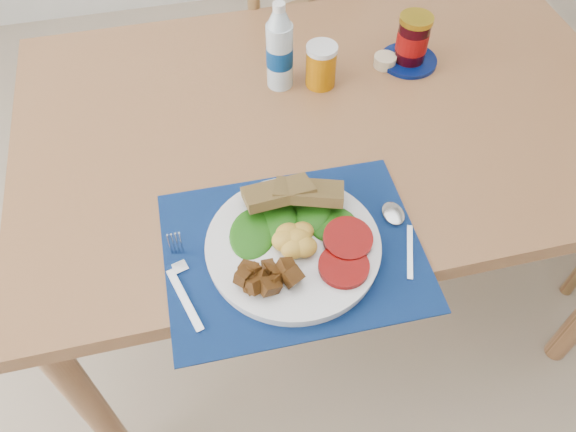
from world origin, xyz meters
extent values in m
plane|color=tan|center=(0.00, 0.00, 0.00)|extent=(4.00, 4.00, 0.00)
cube|color=brown|center=(0.00, 0.20, 0.73)|extent=(1.40, 0.90, 0.04)
cylinder|color=brown|center=(-0.64, -0.19, 0.35)|extent=(0.06, 0.06, 0.71)
cylinder|color=brown|center=(-0.64, 0.59, 0.35)|extent=(0.06, 0.06, 0.71)
cylinder|color=brown|center=(0.64, 0.59, 0.35)|extent=(0.06, 0.06, 0.71)
cube|color=brown|center=(0.02, 0.88, 0.42)|extent=(0.51, 0.50, 0.04)
cylinder|color=brown|center=(0.13, 1.09, 0.20)|extent=(0.04, 0.04, 0.40)
cylinder|color=brown|center=(-0.20, 0.98, 0.20)|extent=(0.04, 0.04, 0.40)
cylinder|color=brown|center=(0.24, 0.78, 0.20)|extent=(0.04, 0.04, 0.40)
cylinder|color=brown|center=(-0.09, 0.67, 0.20)|extent=(0.04, 0.04, 0.40)
cylinder|color=brown|center=(0.79, 0.37, 0.21)|extent=(0.04, 0.04, 0.43)
cube|color=black|center=(-0.17, -0.15, 0.75)|extent=(0.47, 0.37, 0.00)
cylinder|color=silver|center=(-0.17, -0.15, 0.76)|extent=(0.31, 0.31, 0.02)
ellipsoid|color=gold|center=(-0.17, -0.15, 0.79)|extent=(0.08, 0.07, 0.04)
cylinder|color=#890405|center=(-0.09, -0.19, 0.78)|extent=(0.09, 0.09, 0.01)
ellipsoid|color=#113A07|center=(-0.16, -0.10, 0.78)|extent=(0.17, 0.10, 0.02)
cube|color=olive|center=(-0.15, -0.06, 0.81)|extent=(0.13, 0.09, 0.04)
cube|color=#B2B5BA|center=(-0.38, -0.21, 0.76)|extent=(0.05, 0.13, 0.00)
cube|color=#B2B5BA|center=(-0.38, -0.12, 0.76)|extent=(0.04, 0.07, 0.00)
cube|color=#B2B5BA|center=(0.03, -0.20, 0.76)|extent=(0.05, 0.12, 0.00)
ellipsoid|color=#B2B5BA|center=(0.03, -0.11, 0.76)|extent=(0.04, 0.06, 0.01)
cylinder|color=#ADBFCC|center=(-0.09, 0.32, 0.83)|extent=(0.06, 0.06, 0.16)
cylinder|color=navy|center=(-0.09, 0.32, 0.83)|extent=(0.06, 0.06, 0.05)
cone|color=#ADBFCC|center=(-0.09, 0.32, 0.92)|extent=(0.05, 0.05, 0.04)
cylinder|color=white|center=(-0.09, 0.32, 0.95)|extent=(0.03, 0.03, 0.02)
cylinder|color=#AA6004|center=(0.00, 0.30, 0.80)|extent=(0.07, 0.07, 0.10)
cylinder|color=beige|center=(0.17, 0.33, 0.76)|extent=(0.05, 0.05, 0.03)
cylinder|color=#04124C|center=(0.23, 0.33, 0.76)|extent=(0.14, 0.14, 0.01)
cylinder|color=black|center=(0.23, 0.33, 0.81)|extent=(0.07, 0.07, 0.10)
cylinder|color=maroon|center=(0.23, 0.33, 0.81)|extent=(0.08, 0.08, 0.05)
cylinder|color=#B2911D|center=(0.23, 0.33, 0.87)|extent=(0.08, 0.08, 0.01)
camera|label=1|loc=(-0.32, -0.71, 1.60)|focal=35.00mm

